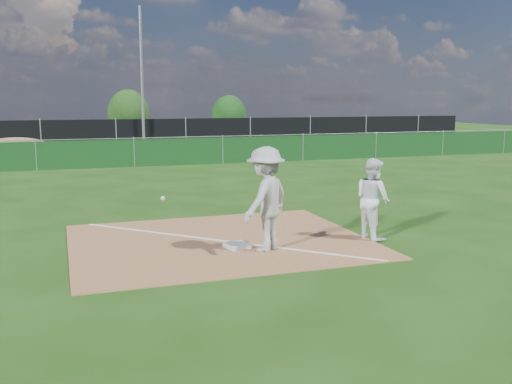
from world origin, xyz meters
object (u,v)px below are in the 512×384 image
tree_mid (129,113)px  tree_right (229,115)px  light_pole (142,80)px  runner (373,199)px  car_mid (71,134)px  car_right (200,133)px  play_at_first (266,199)px  first_base (237,245)px

tree_mid → tree_right: 7.78m
light_pole → tree_mid: light_pole is taller
runner → tree_right: tree_right is taller
light_pole → tree_right: (8.20, 10.73, -2.34)m
tree_mid → tree_right: size_ratio=1.13×
tree_mid → tree_right: bearing=-1.1°
light_pole → runner: (1.62, -22.49, -3.14)m
light_pole → runner: size_ratio=4.68×
tree_right → car_mid: bearing=-150.5°
car_right → car_mid: bearing=98.5°
play_at_first → tree_right: tree_right is taller
car_right → tree_right: tree_right is taller
car_mid → car_right: size_ratio=1.14×
tree_mid → light_pole: bearing=-92.2°
car_mid → car_right: 8.57m
tree_right → tree_mid: bearing=178.9°
tree_right → car_right: bearing=-124.5°
play_at_first → tree_right: (9.05, 33.43, 0.64)m
runner → car_mid: (-5.48, 26.39, -0.04)m
light_pole → car_mid: light_pole is taller
light_pole → tree_right: 13.71m
car_mid → tree_right: size_ratio=1.51×
car_right → tree_mid: (-4.14, 5.43, 1.25)m
runner → tree_mid: bearing=-4.8°
light_pole → first_base: (-1.33, -22.36, -3.94)m
light_pole → car_right: bearing=50.0°
light_pole → tree_right: light_pole is taller
first_base → play_at_first: 1.13m
tree_mid → car_right: bearing=-52.7°
play_at_first → car_right: 28.68m
car_right → first_base: bearing=166.1°
play_at_first → car_right: (5.42, 28.16, -0.39)m
car_right → tree_right: bearing=-36.5°
first_base → tree_right: (9.53, 33.09, 1.60)m
car_mid → tree_right: tree_right is taller
tree_mid → tree_right: tree_mid is taller
runner → tree_mid: size_ratio=0.47×
first_base → tree_right: 34.47m
runner → tree_mid: 33.41m
runner → car_mid: size_ratio=0.35×
light_pole → first_base: bearing=-93.4°
play_at_first → runner: bearing=5.0°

